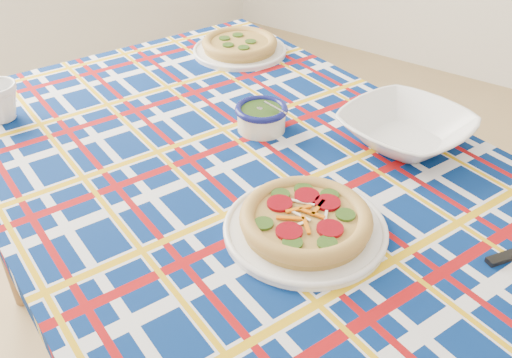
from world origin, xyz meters
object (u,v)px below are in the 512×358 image
Objects in this scene: main_focaccia_plate at (306,219)px; serving_bowl at (406,129)px; pesto_bowl at (261,115)px; dining_table at (258,205)px.

main_focaccia_plate is 1.11× the size of serving_bowl.
pesto_bowl is 0.45× the size of serving_bowl.
main_focaccia_plate is 2.49× the size of pesto_bowl.
pesto_bowl is (-0.10, 0.15, 0.11)m from dining_table.
dining_table is 0.21m from main_focaccia_plate.
dining_table is 14.62× the size of pesto_bowl.
dining_table is 0.21m from pesto_bowl.
dining_table is 0.36m from serving_bowl.
main_focaccia_plate is 0.38m from serving_bowl.
pesto_bowl reaches higher than dining_table.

